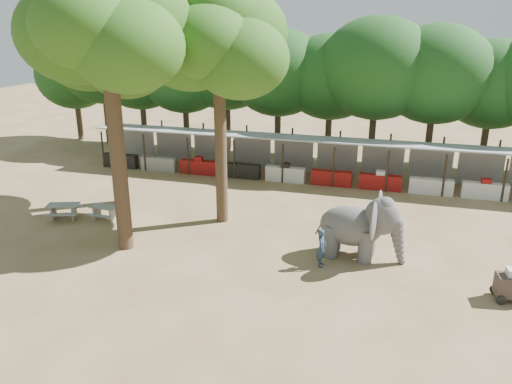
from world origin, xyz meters
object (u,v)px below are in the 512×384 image
(yard_tree_back, at_px, (217,39))
(elephant, at_px, (361,226))
(yard_tree_center, at_px, (105,23))
(handler, at_px, (322,248))
(yard_tree_left, at_px, (109,44))
(picnic_table_far, at_px, (105,211))
(picnic_table_near, at_px, (63,209))

(yard_tree_back, xyz_separation_m, elephant, (6.94, -2.40, -7.16))
(yard_tree_center, height_order, elephant, yard_tree_center)
(handler, bearing_deg, yard_tree_left, 67.29)
(picnic_table_far, bearing_deg, yard_tree_center, -41.93)
(yard_tree_back, distance_m, elephant, 10.26)
(yard_tree_back, xyz_separation_m, picnic_table_near, (-7.47, -2.12, -8.05))
(picnic_table_near, bearing_deg, yard_tree_back, -2.89)
(elephant, bearing_deg, picnic_table_far, -178.18)
(handler, relative_size, picnic_table_near, 0.85)
(yard_tree_left, relative_size, yard_tree_center, 0.92)
(yard_tree_center, bearing_deg, yard_tree_back, 53.14)
(yard_tree_left, distance_m, picnic_table_near, 8.44)
(yard_tree_center, xyz_separation_m, handler, (8.52, 0.39, -8.42))
(picnic_table_near, xyz_separation_m, picnic_table_far, (2.02, 0.46, -0.04))
(handler, bearing_deg, picnic_table_near, 82.55)
(yard_tree_left, bearing_deg, picnic_table_near, -115.23)
(yard_tree_left, relative_size, picnic_table_far, 7.74)
(picnic_table_near, distance_m, picnic_table_far, 2.07)
(elephant, xyz_separation_m, picnic_table_far, (-12.39, 0.74, -0.93))
(yard_tree_center, height_order, yard_tree_back, yard_tree_center)
(yard_tree_back, relative_size, picnic_table_far, 7.98)
(yard_tree_center, relative_size, elephant, 3.31)
(yard_tree_back, height_order, handler, yard_tree_back)
(yard_tree_back, relative_size, picnic_table_near, 6.08)
(yard_tree_left, bearing_deg, yard_tree_back, -9.46)
(elephant, distance_m, picnic_table_near, 14.43)
(yard_tree_left, xyz_separation_m, yard_tree_center, (3.00, -5.00, 1.01))
(elephant, height_order, picnic_table_near, elephant)
(yard_tree_back, bearing_deg, elephant, -19.07)
(yard_tree_left, relative_size, handler, 6.96)
(elephant, bearing_deg, yard_tree_back, 166.17)
(yard_tree_center, relative_size, picnic_table_near, 6.44)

